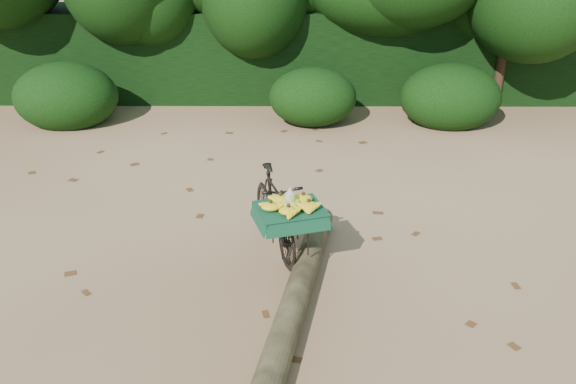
{
  "coord_description": "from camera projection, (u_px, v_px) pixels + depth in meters",
  "views": [
    {
      "loc": [
        1.12,
        -6.48,
        3.54
      ],
      "look_at": [
        1.08,
        -0.66,
        0.87
      ],
      "focal_mm": 38.0,
      "sensor_mm": 36.0,
      "label": 1
    }
  ],
  "objects": [
    {
      "name": "leaf_litter",
      "position": [
        206.0,
        210.0,
        7.96
      ],
      "size": [
        7.0,
        7.3,
        0.01
      ],
      "primitive_type": null,
      "color": "#532F16",
      "rests_on": "ground"
    },
    {
      "name": "fallen_log",
      "position": [
        295.0,
        300.0,
        5.9
      ],
      "size": [
        0.94,
        3.62,
        0.26
      ],
      "primitive_type": "cylinder",
      "rotation": [
        1.57,
        0.0,
        -0.19
      ],
      "color": "brown",
      "rests_on": "ground"
    },
    {
      "name": "ground",
      "position": [
        199.0,
        234.0,
        7.38
      ],
      "size": [
        80.0,
        80.0,
        0.0
      ],
      "primitive_type": "plane",
      "color": "tan",
      "rests_on": "ground"
    },
    {
      "name": "bush_clumps",
      "position": [
        258.0,
        100.0,
        11.09
      ],
      "size": [
        8.8,
        1.7,
        0.9
      ],
      "primitive_type": null,
      "color": "black",
      "rests_on": "ground"
    },
    {
      "name": "tree_row",
      "position": [
        199.0,
        3.0,
        11.55
      ],
      "size": [
        14.5,
        2.0,
        4.0
      ],
      "primitive_type": null,
      "color": "black",
      "rests_on": "ground"
    },
    {
      "name": "hedge_backdrop",
      "position": [
        238.0,
        52.0,
        12.73
      ],
      "size": [
        26.0,
        1.8,
        1.8
      ],
      "primitive_type": "cube",
      "color": "black",
      "rests_on": "ground"
    },
    {
      "name": "vendor_bicycle",
      "position": [
        275.0,
        211.0,
        6.87
      ],
      "size": [
        1.03,
        1.76,
        0.95
      ],
      "rotation": [
        0.0,
        0.0,
        0.3
      ],
      "color": "black",
      "rests_on": "ground"
    }
  ]
}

